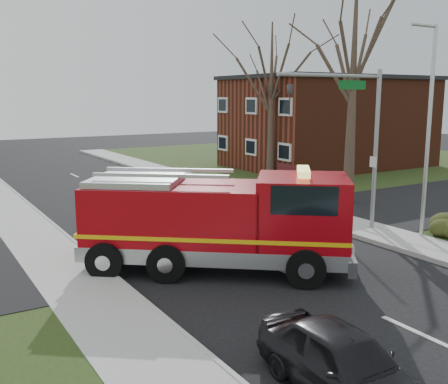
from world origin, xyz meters
TOP-DOWN VIEW (x-y plane):
  - ground at (0.00, 0.00)m, footprint 120.00×120.00m
  - sidewalk_right at (6.20, 0.00)m, footprint 2.40×80.00m
  - sidewalk_left at (-6.20, 0.00)m, footprint 2.40×80.00m
  - brick_building at (19.00, 18.00)m, footprint 15.40×10.40m
  - health_center_sign at (10.50, 12.50)m, footprint 0.12×2.00m
  - bare_tree_near at (9.50, 6.00)m, footprint 6.00×6.00m
  - bare_tree_far at (11.00, 15.00)m, footprint 5.25×5.25m
  - traffic_signal_mast at (5.21, 1.50)m, footprint 5.29×0.18m
  - streetlight_pole at (7.14, -0.50)m, footprint 1.48×0.16m
  - fire_engine at (-1.68, 0.57)m, footprint 8.53×7.58m
  - parked_car_maroon at (-3.53, -7.14)m, footprint 1.75×4.12m

SIDE VIEW (x-z plane):
  - ground at x=0.00m, z-range 0.00..0.00m
  - sidewalk_right at x=6.20m, z-range 0.00..0.15m
  - sidewalk_left at x=-6.20m, z-range 0.00..0.15m
  - parked_car_maroon at x=-3.53m, z-range 0.00..1.39m
  - health_center_sign at x=10.50m, z-range 0.18..1.58m
  - fire_engine at x=-1.68m, z-range -0.16..3.29m
  - brick_building at x=19.00m, z-range 0.03..7.28m
  - streetlight_pole at x=7.14m, z-range 0.35..8.75m
  - traffic_signal_mast at x=5.21m, z-range 1.31..8.11m
  - bare_tree_far at x=11.00m, z-range 1.24..11.74m
  - bare_tree_near at x=9.50m, z-range 1.41..13.41m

